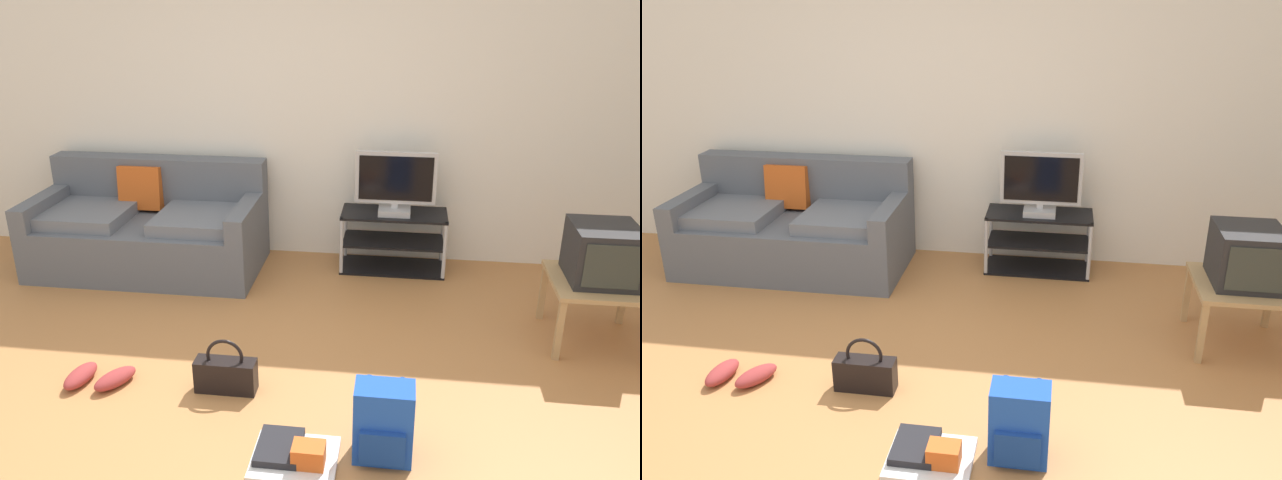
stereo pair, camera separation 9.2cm
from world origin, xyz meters
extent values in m
cube|color=#B27542|center=(0.00, 0.00, -0.01)|extent=(9.00, 9.80, 0.02)
cube|color=silver|center=(0.00, 2.45, 1.35)|extent=(9.00, 0.10, 2.70)
cube|color=#565B66|center=(-1.21, 1.89, 0.21)|extent=(1.83, 0.91, 0.42)
cube|color=#565B66|center=(-1.21, 2.24, 0.64)|extent=(1.83, 0.20, 0.44)
cube|color=#565B66|center=(-2.05, 1.89, 0.52)|extent=(0.14, 0.91, 0.19)
cube|color=#565B66|center=(-0.36, 1.89, 0.52)|extent=(0.14, 0.91, 0.19)
cube|color=slate|center=(-1.71, 1.83, 0.47)|extent=(0.73, 0.64, 0.10)
cube|color=slate|center=(-0.70, 1.83, 0.47)|extent=(0.73, 0.64, 0.10)
cube|color=#CC561E|center=(-1.33, 2.12, 0.62)|extent=(0.36, 0.16, 0.37)
cube|color=black|center=(0.79, 2.15, 0.48)|extent=(0.85, 0.39, 0.02)
cube|color=black|center=(0.79, 2.15, 0.24)|extent=(0.81, 0.38, 0.02)
cube|color=black|center=(0.79, 2.15, 0.01)|extent=(0.85, 0.39, 0.02)
cylinder|color=#B7B7BC|center=(0.38, 1.97, 0.24)|extent=(0.03, 0.03, 0.49)
cylinder|color=#B7B7BC|center=(1.19, 1.97, 0.24)|extent=(0.03, 0.03, 0.49)
cylinder|color=#B7B7BC|center=(0.38, 2.33, 0.24)|extent=(0.03, 0.03, 0.49)
cylinder|color=#B7B7BC|center=(1.19, 2.33, 0.24)|extent=(0.03, 0.03, 0.49)
cube|color=#B2B2B7|center=(0.79, 2.13, 0.51)|extent=(0.25, 0.22, 0.05)
cube|color=#B2B2B7|center=(0.79, 2.13, 0.56)|extent=(0.05, 0.04, 0.04)
cube|color=#B2B2B7|center=(0.79, 2.13, 0.79)|extent=(0.64, 0.04, 0.42)
cube|color=black|center=(0.79, 2.11, 0.79)|extent=(0.58, 0.01, 0.36)
cube|color=tan|center=(2.12, 1.15, 0.42)|extent=(0.60, 0.60, 0.03)
cube|color=tan|center=(1.85, 0.88, 0.20)|extent=(0.04, 0.04, 0.41)
cube|color=tan|center=(1.85, 1.42, 0.20)|extent=(0.04, 0.04, 0.41)
cube|color=tan|center=(2.39, 1.42, 0.20)|extent=(0.04, 0.04, 0.41)
cube|color=#232326|center=(2.12, 1.17, 0.62)|extent=(0.41, 0.43, 0.36)
cube|color=#333833|center=(2.12, 0.95, 0.62)|extent=(0.33, 0.01, 0.28)
cube|color=blue|center=(0.80, -0.16, 0.21)|extent=(0.29, 0.18, 0.41)
cube|color=navy|center=(0.80, -0.27, 0.13)|extent=(0.22, 0.04, 0.18)
cylinder|color=navy|center=(0.72, -0.05, 0.23)|extent=(0.04, 0.04, 0.33)
cylinder|color=navy|center=(0.88, -0.05, 0.23)|extent=(0.04, 0.04, 0.33)
cube|color=black|center=(-0.12, 0.28, 0.10)|extent=(0.35, 0.12, 0.20)
torus|color=black|center=(-0.12, 0.28, 0.23)|extent=(0.22, 0.02, 0.22)
ellipsoid|color=#993333|center=(-1.00, 0.24, 0.04)|extent=(0.16, 0.29, 0.09)
ellipsoid|color=#993333|center=(-0.78, 0.24, 0.04)|extent=(0.25, 0.30, 0.09)
cube|color=silver|center=(0.37, -0.26, 0.01)|extent=(0.42, 0.36, 0.03)
cube|color=#CC561E|center=(0.45, -0.30, 0.08)|extent=(0.16, 0.12, 0.11)
cube|color=black|center=(0.29, -0.22, 0.05)|extent=(0.22, 0.28, 0.04)
camera|label=1|loc=(0.83, -2.76, 2.20)|focal=35.91mm
camera|label=2|loc=(0.92, -2.75, 2.20)|focal=35.91mm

